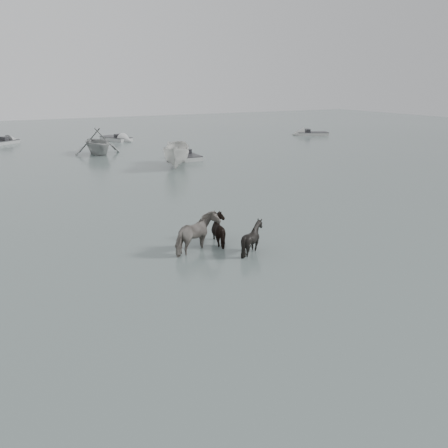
{
  "coord_description": "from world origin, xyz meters",
  "views": [
    {
      "loc": [
        -5.64,
        -13.93,
        6.27
      ],
      "look_at": [
        1.82,
        0.37,
        1.0
      ],
      "focal_mm": 35.0,
      "sensor_mm": 36.0,
      "label": 1
    }
  ],
  "objects": [
    {
      "name": "skiff_mid",
      "position": [
        6.53,
        35.74,
        0.38
      ],
      "size": [
        3.49,
        5.98,
        0.75
      ],
      "primitive_type": null,
      "rotation": [
        0.0,
        0.0,
        -1.22
      ],
      "color": "#AFB1AF",
      "rests_on": "ground"
    },
    {
      "name": "boat_small",
      "position": [
        6.72,
        17.63,
        0.98
      ],
      "size": [
        3.99,
        5.41,
        1.97
      ],
      "primitive_type": "imported",
      "rotation": [
        0.0,
        0.0,
        -0.46
      ],
      "color": "silver",
      "rests_on": "ground"
    },
    {
      "name": "skiff_port",
      "position": [
        8.72,
        20.42,
        0.38
      ],
      "size": [
        1.71,
        4.36,
        0.75
      ],
      "primitive_type": null,
      "rotation": [
        0.0,
        0.0,
        1.55
      ],
      "color": "#AFB1AF",
      "rests_on": "ground"
    },
    {
      "name": "pony_black",
      "position": [
        2.6,
        -0.48,
        0.72
      ],
      "size": [
        1.46,
        1.34,
        1.43
      ],
      "primitive_type": "imported",
      "rotation": [
        0.0,
        0.0,
        1.42
      ],
      "color": "black",
      "rests_on": "ground"
    },
    {
      "name": "skiff_star",
      "position": [
        29.27,
        29.4,
        0.38
      ],
      "size": [
        5.28,
        3.7,
        0.75
      ],
      "primitive_type": null,
      "rotation": [
        0.0,
        0.0,
        2.68
      ],
      "color": "#B6B6B1",
      "rests_on": "ground"
    },
    {
      "name": "pony_pinto",
      "position": [
        0.74,
        0.56,
        0.84
      ],
      "size": [
        2.2,
        1.72,
        1.69
      ],
      "primitive_type": "imported",
      "rotation": [
        0.0,
        0.0,
        2.04
      ],
      "color": "black",
      "rests_on": "ground"
    },
    {
      "name": "pony_dark",
      "position": [
        2.11,
        1.04,
        0.71
      ],
      "size": [
        1.5,
        1.65,
        1.42
      ],
      "primitive_type": "imported",
      "rotation": [
        0.0,
        0.0,
        1.81
      ],
      "color": "black",
      "rests_on": "ground"
    },
    {
      "name": "ground",
      "position": [
        0.0,
        0.0,
        0.0
      ],
      "size": [
        140.0,
        140.0,
        0.0
      ],
      "primitive_type": "plane",
      "color": "#4B5955",
      "rests_on": "ground"
    },
    {
      "name": "rowboat_trail",
      "position": [
        2.6,
        26.58,
        1.25
      ],
      "size": [
        4.4,
        5.01,
        2.5
      ],
      "primitive_type": "imported",
      "rotation": [
        0.0,
        0.0,
        3.21
      ],
      "color": "#A3A6A3",
      "rests_on": "ground"
    }
  ]
}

